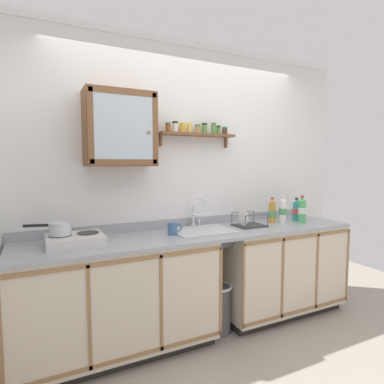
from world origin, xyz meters
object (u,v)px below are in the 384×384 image
object	(u,v)px
saucepan	(59,228)
dish_rack	(248,224)
sink	(202,233)
bottle_detergent_teal_2	(296,210)
wall_cabinet	(120,129)
trash_bin	(218,308)
bottle_soda_green_1	(302,210)
hot_plate_stove	(75,240)
bottle_opaque_white_0	(283,210)
mug	(173,228)
bottle_juice_amber_3	(272,212)

from	to	relation	value
saucepan	dish_rack	distance (m)	1.70
sink	bottle_detergent_teal_2	bearing A→B (deg)	1.08
wall_cabinet	trash_bin	bearing A→B (deg)	-18.57
saucepan	bottle_soda_green_1	bearing A→B (deg)	-2.23
wall_cabinet	hot_plate_stove	bearing A→B (deg)	-158.02
bottle_opaque_white_0	saucepan	bearing A→B (deg)	179.28
hot_plate_stove	mug	size ratio (longest dim) A/B	3.22
wall_cabinet	saucepan	bearing A→B (deg)	-165.01
bottle_soda_green_1	bottle_detergent_teal_2	xyz separation A→B (m)	(0.03, 0.11, -0.02)
sink	bottle_detergent_teal_2	xyz separation A→B (m)	(1.16, 0.02, 0.13)
sink	trash_bin	bearing A→B (deg)	-53.10
hot_plate_stove	bottle_soda_green_1	size ratio (longest dim) A/B	1.46
mug	sink	bearing A→B (deg)	5.67
saucepan	bottle_detergent_teal_2	distance (m)	2.34
bottle_juice_amber_3	wall_cabinet	world-z (taller)	wall_cabinet
saucepan	bottle_juice_amber_3	xyz separation A→B (m)	(2.02, 0.03, -0.01)
hot_plate_stove	mug	bearing A→B (deg)	-0.14
bottle_soda_green_1	sink	bearing A→B (deg)	175.36
bottle_opaque_white_0	dish_rack	xyz separation A→B (m)	(-0.42, 0.02, -0.10)
sink	wall_cabinet	bearing A→B (deg)	169.23
bottle_juice_amber_3	bottle_soda_green_1	bearing A→B (deg)	-22.85
bottle_soda_green_1	trash_bin	bearing A→B (deg)	-177.55
bottle_juice_amber_3	trash_bin	distance (m)	1.10
bottle_juice_amber_3	saucepan	bearing A→B (deg)	-179.10
bottle_soda_green_1	dish_rack	size ratio (longest dim) A/B	0.98
bottle_opaque_white_0	trash_bin	distance (m)	1.16
hot_plate_stove	dish_rack	distance (m)	1.59
bottle_soda_green_1	mug	world-z (taller)	bottle_soda_green_1
trash_bin	bottle_soda_green_1	bearing A→B (deg)	2.45
trash_bin	wall_cabinet	bearing A→B (deg)	161.43
bottle_soda_green_1	dish_rack	distance (m)	0.63
sink	bottle_opaque_white_0	size ratio (longest dim) A/B	1.92
saucepan	wall_cabinet	world-z (taller)	wall_cabinet
hot_plate_stove	trash_bin	distance (m)	1.39
dish_rack	wall_cabinet	xyz separation A→B (m)	(-1.20, 0.14, 0.86)
sink	dish_rack	bearing A→B (deg)	-1.39
hot_plate_stove	bottle_opaque_white_0	world-z (taller)	bottle_opaque_white_0
bottle_detergent_teal_2	trash_bin	bearing A→B (deg)	-171.55
saucepan	mug	bearing A→B (deg)	-1.78
sink	trash_bin	world-z (taller)	sink
bottle_soda_green_1	mug	size ratio (longest dim) A/B	2.21
trash_bin	mug	bearing A→B (deg)	164.99
sink	wall_cabinet	xyz separation A→B (m)	(-0.69, 0.13, 0.91)
mug	bottle_soda_green_1	bearing A→B (deg)	-2.51
saucepan	trash_bin	distance (m)	1.53
mug	trash_bin	size ratio (longest dim) A/B	0.29
mug	wall_cabinet	distance (m)	0.94
saucepan	dish_rack	bearing A→B (deg)	-0.37
bottle_juice_amber_3	wall_cabinet	xyz separation A→B (m)	(-1.53, 0.10, 0.77)
sink	hot_plate_stove	bearing A→B (deg)	-178.56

